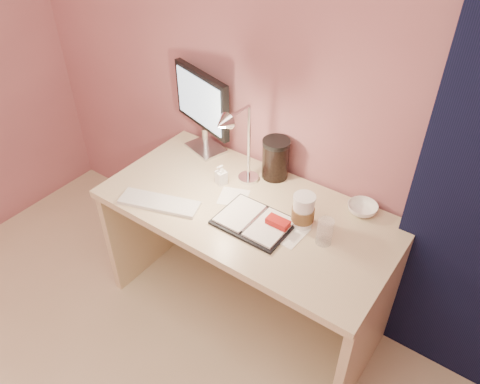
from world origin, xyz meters
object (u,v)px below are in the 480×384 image
Objects in this scene: coffee_cup at (303,212)px; dark_jar at (275,161)px; desk_lamp at (236,143)px; lotion_bottle at (221,175)px; desk at (256,234)px; bowl at (362,209)px; monitor at (204,105)px; keyboard at (159,203)px; clear_cup at (325,232)px; planner at (256,221)px.

coffee_cup is 0.38m from dark_jar.
desk_lamp is (-0.38, 0.03, 0.20)m from coffee_cup.
lotion_bottle is (-0.48, 0.03, -0.02)m from coffee_cup.
desk is 10.15× the size of bowl.
dark_jar is at bearing 17.82° from monitor.
bowl is 0.65m from desk_lamp.
monitor is 3.28× the size of bowl.
clear_cup reaches higher than keyboard.
bowl is 1.28× the size of lotion_bottle.
planner is 3.10× the size of lotion_bottle.
lotion_bottle is at bearing -162.86° from bowl.
planner reaches higher than keyboard.
dark_jar is at bearing 48.99° from lotion_bottle.
lotion_bottle is 0.57× the size of dark_jar.
desk_lamp is at bearing 176.01° from coffee_cup.
dark_jar is at bearing 38.86° from keyboard.
keyboard is at bearing -60.13° from monitor.
coffee_cup is (0.26, -0.03, 0.30)m from desk.
planner is 2.05× the size of coffee_cup.
desk_lamp reaches higher than lotion_bottle.
dark_jar is at bearing 109.79° from planner.
keyboard is 2.03× the size of dark_jar.
lotion_bottle is 0.28m from dark_jar.
desk is 0.49m from clear_cup.
desk_lamp is (0.10, -0.01, 0.22)m from lotion_bottle.
bowl reaches higher than keyboard.
lotion_bottle reaches higher than desk.
monitor is 0.93m from clear_cup.
dark_jar reaches higher than clear_cup.
planner is 0.21m from coffee_cup.
coffee_cup is 0.37× the size of desk_lamp.
planner is at bearing -14.77° from monitor.
dark_jar reaches higher than lotion_bottle.
lotion_bottle is (-0.21, 0.00, 0.28)m from desk.
monitor reaches higher than desk_lamp.
clear_cup is 0.56m from desk_lamp.
coffee_cup is (0.17, 0.11, 0.06)m from planner.
monitor reaches higher than clear_cup.
clear_cup is at bearing -33.62° from dark_jar.
clear_cup is at bearing -100.62° from bowl.
coffee_cup is (0.62, 0.27, 0.07)m from keyboard.
lotion_bottle is at bearing -131.01° from dark_jar.
keyboard is at bearing -115.28° from lotion_bottle.
bowl is at bearing 16.75° from monitor.
coffee_cup reaches higher than desk.
planner is at bearing 0.08° from keyboard.
bowl is (0.80, 0.50, 0.01)m from keyboard.
dark_jar is at bearing 146.38° from clear_cup.
monitor is 2.40× the size of dark_jar.
monitor is 0.39m from lotion_bottle.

